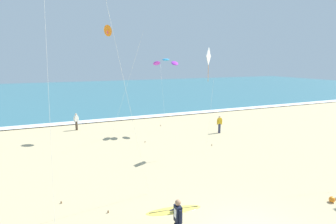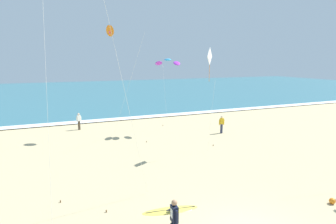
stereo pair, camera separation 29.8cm
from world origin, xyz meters
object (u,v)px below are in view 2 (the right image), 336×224
(surfer_lead, at_px, (173,215))
(bystander_yellow_top, at_px, (222,124))
(kite_delta_amber_high, at_px, (111,32))
(beach_ball, at_px, (332,201))
(kite_diamond_ivory_far, at_px, (210,60))
(kite_arc_cobalt_near, at_px, (168,62))
(bystander_white_top, at_px, (79,121))

(surfer_lead, xyz_separation_m, bystander_yellow_top, (10.30, 12.53, -0.23))
(kite_delta_amber_high, xyz_separation_m, bystander_yellow_top, (9.00, -3.14, -7.97))
(beach_ball, bearing_deg, kite_diamond_ivory_far, 99.72)
(surfer_lead, distance_m, kite_arc_cobalt_near, 16.77)
(surfer_lead, height_order, kite_arc_cobalt_near, kite_arc_cobalt_near)
(surfer_lead, height_order, kite_diamond_ivory_far, kite_diamond_ivory_far)
(bystander_yellow_top, height_order, bystander_white_top, same)
(kite_arc_cobalt_near, relative_size, kite_delta_amber_high, 0.71)
(kite_arc_cobalt_near, xyz_separation_m, kite_delta_amber_high, (-4.72, 0.91, 2.50))
(kite_arc_cobalt_near, relative_size, bystander_yellow_top, 4.15)
(surfer_lead, relative_size, kite_arc_cobalt_near, 0.33)
(surfer_lead, distance_m, kite_diamond_ivory_far, 11.77)
(kite_delta_amber_high, relative_size, bystander_white_top, 5.87)
(bystander_white_top, bearing_deg, kite_diamond_ivory_far, -53.99)
(bystander_white_top, bearing_deg, surfer_lead, -85.94)
(bystander_white_top, distance_m, beach_ball, 21.26)
(kite_diamond_ivory_far, bearing_deg, kite_delta_amber_high, 124.37)
(surfer_lead, height_order, beach_ball, surfer_lead)
(kite_diamond_ivory_far, relative_size, bystander_white_top, 4.60)
(kite_arc_cobalt_near, distance_m, bystander_white_top, 10.04)
(surfer_lead, bearing_deg, kite_delta_amber_high, 85.27)
(kite_diamond_ivory_far, xyz_separation_m, beach_ball, (1.47, -8.59, -6.35))
(bystander_yellow_top, xyz_separation_m, beach_ball, (-2.48, -12.84, -0.67))
(bystander_yellow_top, bearing_deg, beach_ball, -100.92)
(kite_arc_cobalt_near, height_order, bystander_white_top, kite_arc_cobalt_near)
(kite_diamond_ivory_far, bearing_deg, kite_arc_cobalt_near, 92.96)
(kite_arc_cobalt_near, height_order, bystander_yellow_top, kite_arc_cobalt_near)
(surfer_lead, relative_size, kite_diamond_ivory_far, 0.30)
(bystander_yellow_top, height_order, beach_ball, bystander_yellow_top)
(bystander_white_top, bearing_deg, kite_arc_cobalt_near, -29.12)
(beach_ball, bearing_deg, surfer_lead, 177.66)
(surfer_lead, height_order, bystander_yellow_top, surfer_lead)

